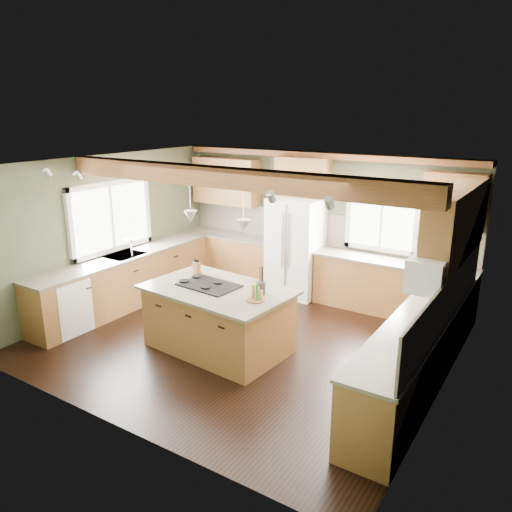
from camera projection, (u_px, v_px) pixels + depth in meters
The scene contains 37 objects.
floor at pixel (245, 340), 7.46m from camera, with size 5.60×5.60×0.00m, color black.
ceiling at pixel (243, 164), 6.72m from camera, with size 5.60×5.60×0.00m, color silver.
wall_back at pixel (320, 224), 9.11m from camera, with size 5.60×5.60×0.00m, color #414732.
wall_left at pixel (109, 232), 8.54m from camera, with size 5.00×5.00×0.00m, color #414732.
wall_right at pixel (449, 295), 5.64m from camera, with size 5.00×5.00×0.00m, color #414732.
ceiling_beam at pixel (225, 178), 6.42m from camera, with size 5.55×0.26×0.26m, color #572D19.
soffit_trim at pixel (320, 155), 8.68m from camera, with size 5.55×0.20×0.10m, color #572D19.
backsplash_back at pixel (320, 229), 9.12m from camera, with size 5.58×0.03×0.58m, color brown.
backsplash_right at pixel (448, 300), 5.72m from camera, with size 0.03×3.70×0.58m, color brown.
base_cab_back_left at pixel (232, 258), 10.04m from camera, with size 2.02×0.60×0.88m, color brown.
counter_back_left at pixel (231, 235), 9.91m from camera, with size 2.06×0.64×0.04m, color #453F32.
base_cab_back_right at pixel (392, 288), 8.34m from camera, with size 2.62×0.60×0.88m, color brown.
counter_back_right at pixel (394, 262), 8.21m from camera, with size 2.66×0.64×0.04m, color #453F32.
base_cab_left at pixel (127, 281), 8.67m from camera, with size 0.60×3.70×0.88m, color brown.
counter_left at pixel (125, 256), 8.54m from camera, with size 0.64×3.74×0.04m, color #453F32.
base_cab_right at pixel (416, 355), 6.08m from camera, with size 0.60×3.70×0.88m, color brown.
counter_right at pixel (420, 320), 5.95m from camera, with size 0.64×3.74×0.04m, color #453F32.
upper_cab_back_left at pixel (226, 181), 9.81m from camera, with size 1.40×0.35×0.90m, color brown.
upper_cab_over_fridge at pixel (303, 177), 8.88m from camera, with size 0.96×0.35×0.70m, color brown.
upper_cab_right at pixel (456, 222), 6.28m from camera, with size 0.35×2.20×0.90m, color brown.
upper_cab_back_corner at pixel (454, 202), 7.59m from camera, with size 0.90×0.35×0.90m, color brown.
window_left at pixel (110, 217), 8.50m from camera, with size 0.04×1.60×1.05m, color white.
window_back at pixel (382, 218), 8.43m from camera, with size 1.10×0.04×1.00m, color white.
sink at pixel (125, 256), 8.54m from camera, with size 0.50×0.65×0.03m, color #262628.
faucet at pixel (132, 249), 8.40m from camera, with size 0.02×0.02×0.28m, color #B2B2B7.
dishwasher at pixel (64, 306), 7.62m from camera, with size 0.60×0.60×0.84m, color white.
oven at pixel (380, 407), 5.04m from camera, with size 0.60×0.72×0.84m, color white.
microwave at pixel (430, 272), 5.65m from camera, with size 0.40×0.70×0.38m, color white.
pendant_left at pixel (191, 216), 6.95m from camera, with size 0.18×0.18×0.16m, color #B2B2B7.
pendant_right at pixel (244, 226), 6.40m from camera, with size 0.18×0.18×0.16m, color #B2B2B7.
refrigerator at pixel (296, 247), 9.07m from camera, with size 0.90×0.74×1.80m, color white.
island at pixel (218, 320), 7.08m from camera, with size 1.90×1.16×0.88m, color olive.
island_top at pixel (218, 289), 6.95m from camera, with size 2.03×1.29×0.04m, color #453F32.
cooktop at pixel (209, 285), 7.04m from camera, with size 0.82×0.55×0.02m, color black.
knife_block at pixel (197, 268), 7.54m from camera, with size 0.11×0.08×0.18m, color brown.
utensil_crock at pixel (261, 288), 6.71m from camera, with size 0.13×0.13×0.17m, color #3C3630.
bottle_tray at pixel (255, 292), 6.47m from camera, with size 0.25×0.25×0.23m, color brown, non-canonical shape.
Camera 1 is at (3.81, -5.63, 3.33)m, focal length 35.00 mm.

